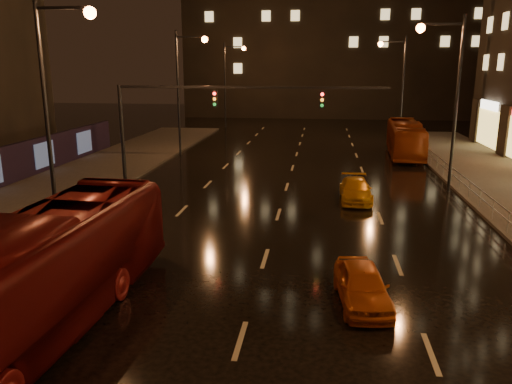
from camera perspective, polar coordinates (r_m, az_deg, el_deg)
ground at (r=28.96m, az=3.26°, el=-0.32°), size 140.00×140.00×0.00m
sidewalk_left at (r=28.62m, az=-25.66°, el=-1.74°), size 7.00×70.00×0.15m
traffic_signal at (r=28.96m, az=-6.77°, el=9.13°), size 15.31×0.32×6.20m
railing_right at (r=27.96m, az=24.29°, el=-0.20°), size 0.05×56.00×1.00m
bus_red at (r=14.92m, az=-23.99°, el=-8.86°), size 3.38×12.25×3.38m
bus_curb at (r=43.34m, az=16.67°, el=5.87°), size 3.13×10.45×2.87m
taxi_near at (r=16.08m, az=12.04°, el=-10.37°), size 1.87×3.80×1.25m
taxi_far at (r=28.12m, az=11.32°, el=0.24°), size 1.69×4.12×1.19m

